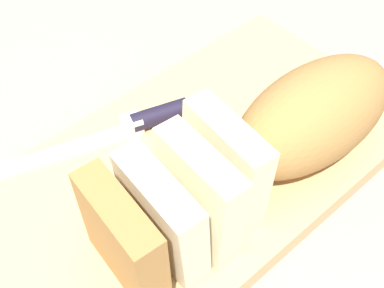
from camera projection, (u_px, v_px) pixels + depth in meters
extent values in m
plane|color=gray|center=(192.00, 178.00, 0.54)|extent=(3.00, 3.00, 0.00)
cube|color=tan|center=(192.00, 171.00, 0.53)|extent=(0.45, 0.25, 0.02)
ellipsoid|color=#A8753D|center=(314.00, 116.00, 0.50)|extent=(0.19, 0.11, 0.10)
cube|color=beige|center=(224.00, 166.00, 0.46)|extent=(0.04, 0.09, 0.10)
cube|color=beige|center=(198.00, 194.00, 0.44)|extent=(0.04, 0.09, 0.10)
cube|color=beige|center=(163.00, 218.00, 0.43)|extent=(0.04, 0.09, 0.10)
cube|color=#A8753D|center=(123.00, 241.00, 0.41)|extent=(0.04, 0.09, 0.10)
cube|color=silver|center=(39.00, 159.00, 0.53)|extent=(0.19, 0.08, 0.00)
cylinder|color=black|center=(160.00, 115.00, 0.55)|extent=(0.06, 0.04, 0.02)
cube|color=silver|center=(132.00, 125.00, 0.55)|extent=(0.02, 0.02, 0.02)
sphere|color=#A8753D|center=(231.00, 199.00, 0.50)|extent=(0.00, 0.00, 0.00)
sphere|color=#A8753D|center=(189.00, 130.00, 0.55)|extent=(0.01, 0.01, 0.01)
sphere|color=#A8753D|center=(203.00, 143.00, 0.54)|extent=(0.01, 0.01, 0.01)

